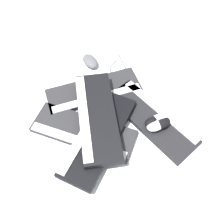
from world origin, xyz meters
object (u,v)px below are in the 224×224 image
Objects in this scene: mouse_1 at (102,95)px; mouse_4 at (86,84)px; keyboard_3 at (98,136)px; mouse_2 at (158,123)px; keyboard_2 at (152,119)px; mouse_0 at (157,122)px; mouse_3 at (90,61)px; keyboard_0 at (94,91)px; keyboard_1 at (83,132)px; keyboard_4 at (97,116)px.

mouse_4 is (0.09, 0.06, 0.00)m from mouse_1.
mouse_2 is (-0.01, -0.25, 0.01)m from keyboard_3.
keyboard_2 is 4.20× the size of mouse_2.
mouse_0 is 0.38m from mouse_4.
mouse_3 is at bearing 166.11° from mouse_4.
keyboard_0 and keyboard_2 have the same top height.
mouse_2 is at bearing -101.53° from keyboard_1.
mouse_0 reaches higher than keyboard_2.
keyboard_4 is at bearing -34.76° from mouse_1.
keyboard_2 is 4.20× the size of mouse_4.
keyboard_3 is 0.95× the size of keyboard_4.
keyboard_2 is at bearing 71.93° from mouse_0.
keyboard_1 is 4.04× the size of mouse_1.
keyboard_0 is at bearing 55.72° from mouse_4.
mouse_1 is (0.16, 0.18, 0.04)m from keyboard_2.
keyboard_3 is at bearing 154.40° from mouse_0.
mouse_1 reaches higher than keyboard_1.
mouse_4 is (0.29, 0.24, 0.00)m from mouse_0.
mouse_4 is (0.22, -0.07, 0.04)m from keyboard_1.
keyboard_4 is (0.04, 0.24, 0.06)m from keyboard_2.
keyboard_4 reaches higher than mouse_4.
keyboard_1 is 4.04× the size of mouse_2.
mouse_0 is at bearing -101.39° from keyboard_1.
mouse_4 is at bearing -2.31° from keyboard_3.
keyboard_1 is 4.04× the size of mouse_3.
keyboard_1 is at bearing -5.11° from mouse_2.
keyboard_2 is 1.01× the size of keyboard_4.
keyboard_0 is at bearing 105.51° from mouse_0.
mouse_1 is 0.10m from mouse_4.
mouse_4 is at bearing 144.97° from mouse_3.
keyboard_0 is at bearing -44.67° from mouse_2.
mouse_4 is at bearing -16.15° from keyboard_1.
mouse_0 is 1.00× the size of mouse_3.
mouse_1 is at bearing 109.23° from mouse_0.
keyboard_3 is at bearing -134.13° from keyboard_1.
mouse_1 is (0.11, -0.05, -0.02)m from keyboard_4.
mouse_4 is at bearing 106.75° from mouse_0.
keyboard_0 is 0.30m from keyboard_2.
mouse_0 is (-0.09, -0.24, -0.02)m from keyboard_4.
mouse_0 is 1.00× the size of mouse_2.
keyboard_3 is 0.25m from mouse_2.
mouse_0 is 1.00× the size of mouse_1.
keyboard_1 is at bearing 146.36° from mouse_3.
mouse_1 is at bearing -156.63° from keyboard_0.
keyboard_0 is at bearing 43.64° from keyboard_2.
keyboard_0 is 4.08× the size of mouse_2.
keyboard_4 is 4.14× the size of mouse_4.
mouse_1 is (-0.06, -0.03, 0.04)m from keyboard_0.
keyboard_1 is (-0.20, 0.10, 0.00)m from keyboard_0.
keyboard_1 is 4.04× the size of mouse_4.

